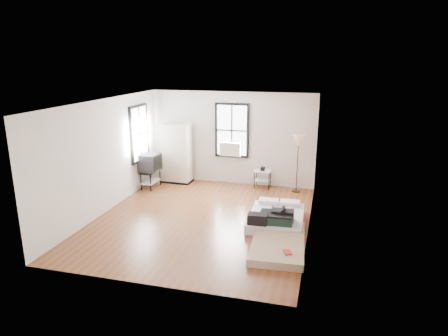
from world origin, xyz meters
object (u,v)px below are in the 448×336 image
(side_table, at_px, (263,174))
(tv_stand, at_px, (150,164))
(mattress_bare, at_px, (278,236))
(mattress_main, at_px, (276,217))
(floor_lamp, at_px, (298,143))
(wardrobe, at_px, (176,153))

(side_table, xyz_separation_m, tv_stand, (-3.22, -0.83, 0.32))
(mattress_bare, distance_m, side_table, 3.65)
(mattress_main, height_order, floor_lamp, floor_lamp)
(mattress_bare, height_order, tv_stand, tv_stand)
(mattress_main, relative_size, side_table, 2.67)
(mattress_bare, bearing_deg, tv_stand, 143.43)
(mattress_bare, relative_size, side_table, 3.22)
(tv_stand, bearing_deg, side_table, 17.23)
(wardrobe, distance_m, floor_lamp, 3.72)
(mattress_bare, relative_size, wardrobe, 1.13)
(side_table, bearing_deg, wardrobe, -178.51)
(wardrobe, bearing_deg, floor_lamp, 1.93)
(mattress_bare, xyz_separation_m, side_table, (-0.91, 3.52, 0.30))
(mattress_main, bearing_deg, tv_stand, 155.20)
(mattress_main, bearing_deg, wardrobe, 142.70)
(wardrobe, bearing_deg, side_table, 3.43)
(floor_lamp, bearing_deg, mattress_main, -96.03)
(mattress_main, relative_size, mattress_bare, 0.83)
(mattress_bare, xyz_separation_m, tv_stand, (-4.13, 2.68, 0.62))
(mattress_main, xyz_separation_m, tv_stand, (-3.96, 1.69, 0.60))
(mattress_main, height_order, wardrobe, wardrobe)
(mattress_bare, bearing_deg, floor_lamp, 84.96)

